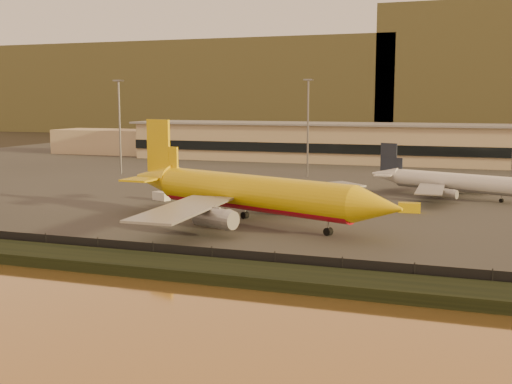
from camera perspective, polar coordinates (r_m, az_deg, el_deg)
ground at (r=91.14m, az=-1.90°, el=-4.61°), size 900.00×900.00×0.00m
embankment at (r=75.79m, az=-6.52°, el=-6.74°), size 320.00×7.00×1.40m
tarmac at (r=181.94m, az=8.82°, el=1.73°), size 320.00×220.00×0.20m
perimeter_fence at (r=79.15m, az=-5.28°, el=-5.63°), size 300.00×0.05×2.20m
terminal_building at (r=214.10m, az=6.48°, el=4.38°), size 202.00×25.00×12.60m
apron_light_masts at (r=158.98m, az=13.00°, el=6.35°), size 152.20×12.20×25.40m
distant_hills at (r=426.42m, az=12.07°, el=9.48°), size 470.00×160.00×70.00m
dhl_cargo_jet at (r=104.44m, az=-0.66°, el=-0.11°), size 53.32×50.57×16.49m
white_narrowbody_jet at (r=138.39m, az=16.96°, el=0.84°), size 35.66×33.71×10.63m
gse_vehicle_yellow at (r=118.08m, az=13.47°, el=-1.36°), size 4.03×2.07×1.75m
gse_vehicle_white at (r=130.41m, az=-8.41°, el=-0.36°), size 4.03×2.93×1.65m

